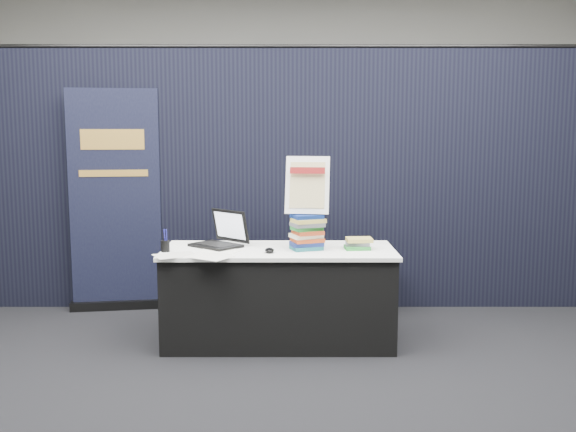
% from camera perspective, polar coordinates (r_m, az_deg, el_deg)
% --- Properties ---
extents(floor, '(8.00, 8.00, 0.00)m').
position_cam_1_polar(floor, '(4.67, -0.91, -13.26)').
color(floor, black).
rests_on(floor, ground).
extents(wall_back, '(8.00, 0.02, 3.50)m').
position_cam_1_polar(wall_back, '(8.36, -0.51, 8.21)').
color(wall_back, '#AEACA4').
rests_on(wall_back, floor).
extents(drape_partition, '(6.00, 0.08, 2.40)m').
position_cam_1_polar(drape_partition, '(5.98, -0.70, 3.17)').
color(drape_partition, black).
rests_on(drape_partition, floor).
extents(display_table, '(1.80, 0.75, 0.75)m').
position_cam_1_polar(display_table, '(5.08, -0.82, -7.07)').
color(display_table, black).
rests_on(display_table, floor).
extents(laptop, '(0.46, 0.51, 0.28)m').
position_cam_1_polar(laptop, '(5.15, -6.39, -1.92)').
color(laptop, black).
rests_on(laptop, display_table).
extents(mouse, '(0.08, 0.12, 0.04)m').
position_cam_1_polar(mouse, '(4.84, -1.66, -3.07)').
color(mouse, black).
rests_on(mouse, display_table).
extents(brochure_left, '(0.37, 0.33, 0.00)m').
position_cam_1_polar(brochure_left, '(4.80, -9.98, -3.45)').
color(brochure_left, silver).
rests_on(brochure_left, display_table).
extents(brochure_mid, '(0.38, 0.35, 0.00)m').
position_cam_1_polar(brochure_mid, '(4.71, -7.03, -3.61)').
color(brochure_mid, white).
rests_on(brochure_mid, display_table).
extents(brochure_right, '(0.35, 0.29, 0.00)m').
position_cam_1_polar(brochure_right, '(4.93, -6.14, -3.09)').
color(brochure_right, white).
rests_on(brochure_right, display_table).
extents(pen_cup, '(0.09, 0.09, 0.09)m').
position_cam_1_polar(pen_cup, '(4.95, -10.86, -2.64)').
color(pen_cup, black).
rests_on(pen_cup, display_table).
extents(book_stack_tall, '(0.27, 0.24, 0.27)m').
position_cam_1_polar(book_stack_tall, '(4.94, 1.72, -1.44)').
color(book_stack_tall, '#1A5E65').
rests_on(book_stack_tall, display_table).
extents(book_stack_short, '(0.21, 0.16, 0.09)m').
position_cam_1_polar(book_stack_short, '(5.00, 6.29, -2.45)').
color(book_stack_short, '#217F2E').
rests_on(book_stack_short, display_table).
extents(info_sign, '(0.35, 0.18, 0.46)m').
position_cam_1_polar(info_sign, '(4.93, 1.73, 2.72)').
color(info_sign, black).
rests_on(info_sign, book_stack_tall).
extents(pullup_banner, '(0.87, 0.23, 2.04)m').
position_cam_1_polar(pullup_banner, '(6.12, -15.08, 0.24)').
color(pullup_banner, black).
rests_on(pullup_banner, floor).
extents(stacking_chair, '(0.47, 0.47, 0.98)m').
position_cam_1_polar(stacking_chair, '(5.95, 6.95, -3.27)').
color(stacking_chair, black).
rests_on(stacking_chair, floor).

